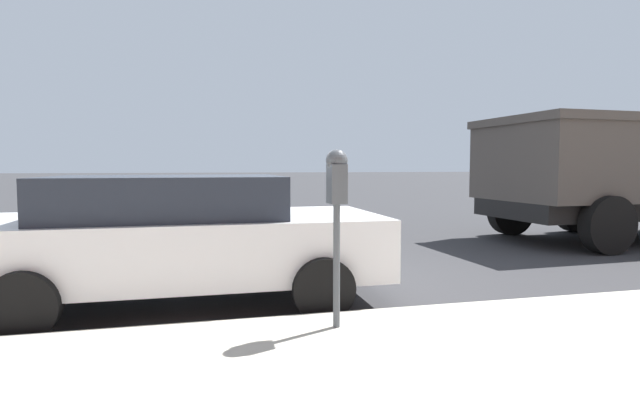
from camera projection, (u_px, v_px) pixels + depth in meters
ground_plane at (264, 278)px, 6.90m from camera, size 220.00×220.00×0.00m
parking_meter at (337, 192)px, 4.32m from camera, size 0.21×0.19×1.56m
car_white at (181, 235)px, 5.61m from camera, size 2.17×4.42×1.44m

